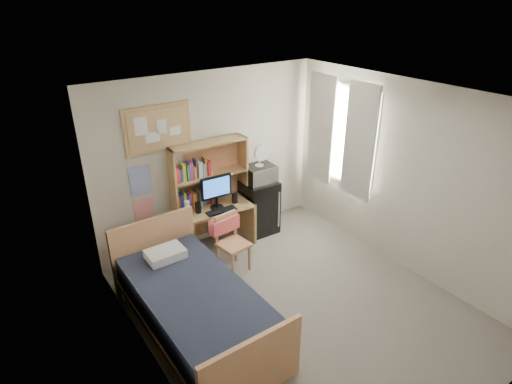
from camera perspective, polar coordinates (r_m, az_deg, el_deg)
floor at (r=5.57m, az=5.70°, el=-15.05°), size 3.60×4.20×0.02m
ceiling at (r=4.35m, az=7.21°, el=12.05°), size 3.60×4.20×0.02m
wall_back at (r=6.39m, az=-6.04°, el=4.31°), size 3.60×0.04×2.60m
wall_front at (r=3.80m, az=28.28°, el=-15.36°), size 3.60×0.04×2.60m
wall_left at (r=4.03m, az=-13.72°, el=-10.16°), size 0.04×4.20×2.60m
wall_right at (r=6.06m, az=19.37°, el=1.72°), size 0.04×4.20×2.60m
window_unit at (r=6.63m, az=11.23°, el=7.50°), size 0.10×1.40×1.70m
curtain_left at (r=6.35m, az=13.61°, el=6.47°), size 0.04×0.55×1.70m
curtain_right at (r=6.87m, az=8.68°, el=8.36°), size 0.04×0.55×1.70m
bulletin_board at (r=5.86m, az=-12.95°, el=8.24°), size 0.94×0.03×0.64m
poster_wave at (r=5.99m, az=-15.16°, el=1.52°), size 0.30×0.01×0.42m
poster_japan at (r=6.19m, az=-14.66°, el=-2.46°), size 0.28×0.01×0.36m
desk at (r=6.51m, az=-5.35°, el=-4.58°), size 1.13×0.61×0.69m
desk_chair at (r=5.94m, az=-3.00°, el=-6.94°), size 0.46×0.46×0.83m
mini_fridge at (r=6.85m, az=0.35°, el=-1.91°), size 0.53×0.53×0.88m
bed at (r=5.07m, az=-7.98°, el=-15.39°), size 1.11×2.20×0.60m
hutch at (r=6.26m, az=-6.27°, el=2.53°), size 1.18×0.36×0.95m
monitor at (r=6.18m, az=-5.32°, el=-0.03°), size 0.47×0.06×0.50m
keyboard at (r=6.18m, az=-4.63°, el=-2.52°), size 0.46×0.17×0.02m
speaker_left at (r=6.14m, az=-7.74°, el=-2.11°), size 0.07×0.07×0.16m
speaker_right at (r=6.38m, az=-2.86°, el=-0.83°), size 0.07×0.07×0.16m
water_bottle at (r=6.03m, az=-9.16°, el=-2.30°), size 0.08×0.08×0.25m
hoodie at (r=5.95m, az=-4.27°, el=-4.31°), size 0.46×0.19×0.21m
microwave at (r=6.59m, az=0.46°, el=2.44°), size 0.47×0.37×0.27m
desk_fan at (r=6.48m, az=0.46°, el=4.87°), size 0.27×0.27×0.33m
pillow at (r=5.41m, az=-11.98°, el=-8.07°), size 0.46×0.32×0.11m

